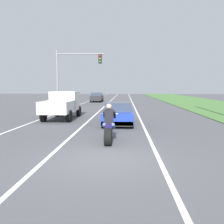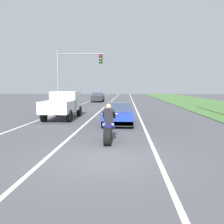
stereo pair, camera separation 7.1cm
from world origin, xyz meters
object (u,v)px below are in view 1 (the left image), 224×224
object	(u,v)px
sports_car_blue	(118,114)
pickup_truck_left_lane_white	(62,104)
motorcycle_with_rider	(109,128)
distant_car_far_ahead	(97,97)
traffic_light_mast_near	(72,70)

from	to	relation	value
sports_car_blue	pickup_truck_left_lane_white	distance (m)	4.74
sports_car_blue	motorcycle_with_rider	bearing A→B (deg)	-92.58
motorcycle_with_rider	distant_car_far_ahead	size ratio (longest dim) A/B	0.55
motorcycle_with_rider	traffic_light_mast_near	world-z (taller)	traffic_light_mast_near
motorcycle_with_rider	sports_car_blue	bearing A→B (deg)	87.42
pickup_truck_left_lane_white	traffic_light_mast_near	bearing A→B (deg)	96.28
distant_car_far_ahead	motorcycle_with_rider	bearing A→B (deg)	-82.35
sports_car_blue	pickup_truck_left_lane_white	size ratio (longest dim) A/B	0.90
traffic_light_mast_near	distant_car_far_ahead	bearing A→B (deg)	86.69
pickup_truck_left_lane_white	motorcycle_with_rider	bearing A→B (deg)	-62.38
motorcycle_with_rider	distant_car_far_ahead	bearing A→B (deg)	97.65
sports_car_blue	distant_car_far_ahead	world-z (taller)	distant_car_far_ahead
motorcycle_with_rider	sports_car_blue	world-z (taller)	motorcycle_with_rider
sports_car_blue	traffic_light_mast_near	size ratio (longest dim) A/B	0.72
traffic_light_mast_near	pickup_truck_left_lane_white	bearing A→B (deg)	-83.72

